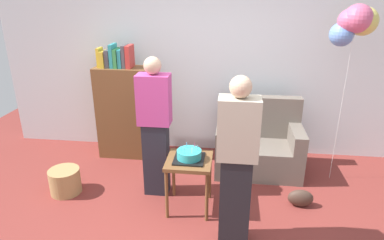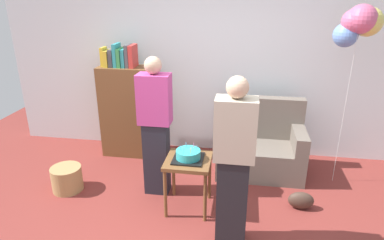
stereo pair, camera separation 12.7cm
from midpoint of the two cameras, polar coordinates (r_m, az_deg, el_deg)
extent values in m
plane|color=maroon|center=(3.53, 0.11, -18.94)|extent=(8.00, 8.00, 0.00)
cube|color=silver|center=(4.83, 3.98, 10.07)|extent=(6.00, 0.10, 2.70)
cube|color=#6B6056|center=(4.57, 12.12, -6.36)|extent=(1.10, 0.70, 0.40)
cube|color=#6B6056|center=(4.62, 12.44, 0.47)|extent=(1.10, 0.16, 0.56)
cube|color=#6B6056|center=(4.42, 6.35, -2.35)|extent=(0.16, 0.70, 0.24)
cube|color=#6B6056|center=(4.49, 18.43, -2.99)|extent=(0.16, 0.70, 0.24)
cube|color=brown|center=(4.87, -9.71, 1.39)|extent=(0.80, 0.36, 1.30)
cube|color=gold|center=(4.79, -13.98, 10.37)|extent=(0.04, 0.17, 0.26)
cube|color=gold|center=(4.77, -13.30, 10.15)|extent=(0.06, 0.24, 0.22)
cube|color=#4C4C51|center=(4.74, -12.55, 10.25)|extent=(0.06, 0.21, 0.23)
cube|color=teal|center=(4.71, -11.85, 10.71)|extent=(0.05, 0.23, 0.31)
cube|color=#38934C|center=(4.70, -11.20, 10.37)|extent=(0.05, 0.24, 0.25)
cube|color=teal|center=(4.68, -10.52, 10.32)|extent=(0.05, 0.23, 0.24)
cube|color=#4C4C51|center=(4.66, -9.90, 10.66)|extent=(0.05, 0.23, 0.30)
cube|color=red|center=(4.64, -9.16, 10.65)|extent=(0.06, 0.25, 0.30)
cube|color=brown|center=(3.60, 0.39, -6.95)|extent=(0.48, 0.48, 0.04)
cylinder|color=brown|center=(3.61, -3.52, -12.45)|extent=(0.04, 0.04, 0.56)
cylinder|color=brown|center=(3.55, 3.29, -13.04)|extent=(0.04, 0.04, 0.56)
cylinder|color=brown|center=(3.96, -2.21, -9.13)|extent=(0.04, 0.04, 0.56)
cylinder|color=brown|center=(3.90, 3.94, -9.61)|extent=(0.04, 0.04, 0.56)
cube|color=black|center=(3.58, 0.39, -6.56)|extent=(0.32, 0.32, 0.02)
cylinder|color=#2DB2B7|center=(3.56, 0.39, -5.80)|extent=(0.26, 0.26, 0.09)
cylinder|color=#66B2E5|center=(3.52, 1.85, -4.78)|extent=(0.01, 0.01, 0.06)
cylinder|color=#EA668C|center=(3.59, 1.32, -4.26)|extent=(0.01, 0.01, 0.05)
cylinder|color=#66B2E5|center=(3.60, -0.01, -4.21)|extent=(0.01, 0.01, 0.06)
cylinder|color=#66B2E5|center=(3.53, -0.92, -4.77)|extent=(0.01, 0.01, 0.05)
cylinder|color=#66B2E5|center=(3.47, -0.47, -5.20)|extent=(0.01, 0.01, 0.06)
cylinder|color=#F2CC4C|center=(3.47, 0.85, -5.17)|extent=(0.01, 0.01, 0.06)
cube|color=#23232D|center=(3.97, -5.06, -6.43)|extent=(0.28, 0.20, 0.88)
cube|color=#C6428E|center=(3.69, -5.42, 3.52)|extent=(0.36, 0.22, 0.56)
sphere|color=#D1A889|center=(3.60, -5.62, 9.21)|extent=(0.19, 0.19, 0.19)
cube|color=black|center=(3.25, 7.90, -13.41)|extent=(0.28, 0.20, 0.88)
cube|color=#B2A893|center=(2.91, 8.60, -1.63)|extent=(0.36, 0.22, 0.56)
sphere|color=#D1A889|center=(2.78, 9.02, 5.50)|extent=(0.19, 0.19, 0.19)
cylinder|color=#A88451|center=(4.36, -19.63, -9.33)|extent=(0.36, 0.36, 0.30)
ellipsoid|color=#473328|center=(4.03, 18.84, -12.77)|extent=(0.28, 0.14, 0.20)
cylinder|color=silver|center=(4.39, 25.08, 0.97)|extent=(0.00, 0.00, 1.82)
sphere|color=#E5D666|center=(4.31, 28.41, 14.42)|extent=(0.32, 0.32, 0.32)
sphere|color=#D65B84|center=(4.24, 26.59, 14.69)|extent=(0.28, 0.28, 0.28)
sphere|color=#D65B84|center=(4.23, 27.62, 14.91)|extent=(0.32, 0.32, 0.32)
sphere|color=#668ED6|center=(4.27, 25.35, 12.88)|extent=(0.27, 0.27, 0.27)
camera|label=1|loc=(0.06, -89.01, 0.38)|focal=31.49mm
camera|label=2|loc=(0.06, 90.99, -0.38)|focal=31.49mm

